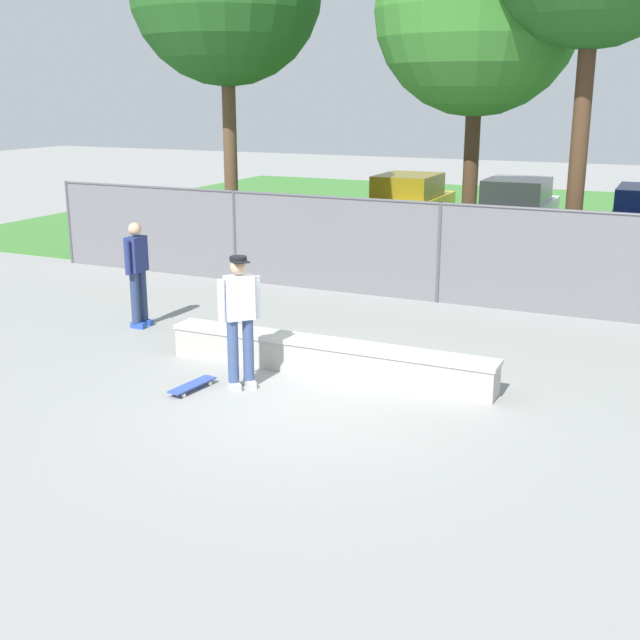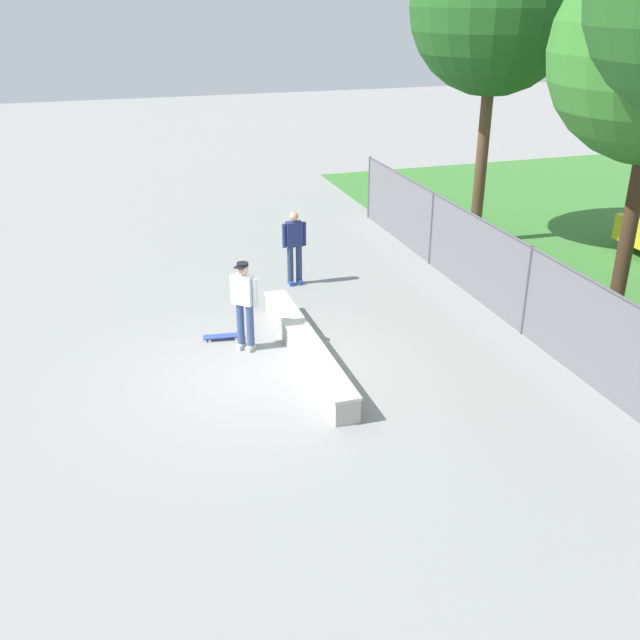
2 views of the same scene
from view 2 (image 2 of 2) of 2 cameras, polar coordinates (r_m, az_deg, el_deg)
ground_plane at (r=13.76m, az=-4.68°, el=-4.14°), size 80.00×80.00×0.00m
concrete_ledge at (r=14.05m, az=-1.11°, el=-2.25°), size 4.97×0.48×0.49m
skateboarder at (r=14.25m, az=-6.01°, el=1.46°), size 0.44×0.48×1.84m
skateboard at (r=15.08m, az=-7.70°, el=-1.28°), size 0.30×0.82×0.09m
chainlink_fence at (r=15.40m, az=16.07°, el=2.50°), size 18.10×0.07×1.94m
tree_near_left at (r=20.32m, az=13.72°, el=22.88°), size 4.38×4.38×8.43m
bystander at (r=17.51m, az=-2.04°, el=5.96°), size 0.28×0.60×1.82m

